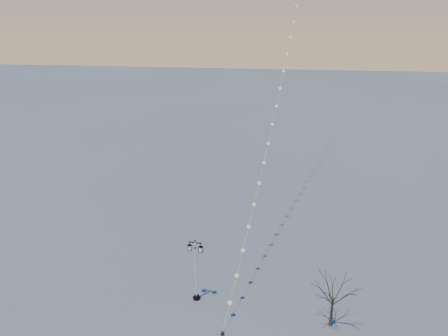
# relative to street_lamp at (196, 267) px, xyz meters

# --- Properties ---
(ground) EXTENTS (300.00, 300.00, 0.00)m
(ground) POSITION_rel_street_lamp_xyz_m (2.81, -1.99, -2.71)
(ground) COLOR slate
(ground) RESTS_ON ground
(street_lamp) EXTENTS (1.24, 0.54, 4.89)m
(street_lamp) POSITION_rel_street_lamp_xyz_m (0.00, 0.00, 0.00)
(street_lamp) COLOR black
(street_lamp) RESTS_ON ground
(bare_tree) EXTENTS (2.20, 2.20, 3.65)m
(bare_tree) POSITION_rel_street_lamp_xyz_m (9.48, -1.34, -0.17)
(bare_tree) COLOR #383124
(bare_tree) RESTS_ON ground
(kite_train) EXTENTS (6.66, 45.68, 38.27)m
(kite_train) POSITION_rel_street_lamp_xyz_m (5.50, 19.21, 16.34)
(kite_train) COLOR black
(kite_train) RESTS_ON ground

